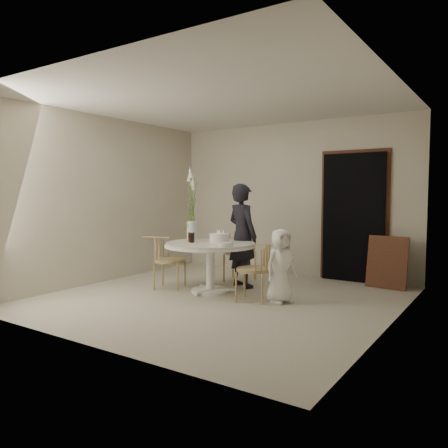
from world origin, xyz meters
The scene contains 18 objects.
ground centered at (0.00, 0.00, 0.00)m, with size 4.50×4.50×0.00m, color #B9B49E.
room_shell centered at (0.00, 0.00, 1.62)m, with size 4.50×4.50×4.50m.
doorway centered at (1.15, 2.19, 1.05)m, with size 1.00×0.10×2.10m, color black.
door_trim centered at (1.15, 2.23, 1.11)m, with size 1.12×0.03×2.22m, color brown.
table centered at (-0.35, 0.25, 0.62)m, with size 1.33×1.33×0.73m.
picture_frame centered at (1.76, 1.95, 0.40)m, with size 0.60×0.04×0.80m, color brown.
chair_far centered at (-0.44, 1.31, 0.57)m, with size 0.54×0.57×0.88m.
chair_right centered at (0.55, 0.16, 0.51)m, with size 0.52×0.49×0.79m.
chair_left centered at (-1.11, 0.06, 0.52)m, with size 0.57×0.55×0.80m.
girl centered at (-0.14, 0.81, 0.80)m, with size 0.58×0.38×1.60m, color black.
boy centered at (0.79, 0.26, 0.49)m, with size 0.48×0.31×0.98m, color white.
birthday_cake centered at (-0.22, 0.29, 0.80)m, with size 0.28×0.28×0.19m.
cola_tumbler_a centered at (-0.62, 0.17, 0.80)m, with size 0.07×0.07×0.14m, color black.
cola_tumbler_b centered at (-0.58, 0.10, 0.80)m, with size 0.07×0.07×0.14m, color black.
cola_tumbler_c centered at (-0.66, 0.18, 0.80)m, with size 0.07×0.07×0.14m, color black.
cola_tumbler_d centered at (-0.61, 0.16, 0.80)m, with size 0.06×0.06×0.14m, color black.
plate_stack centered at (0.09, -0.01, 0.76)m, with size 0.21×0.21×0.05m, color silver.
flower_vase centered at (-0.85, 0.45, 1.17)m, with size 0.15×0.15×1.14m.
Camera 1 is at (3.34, -4.92, 1.46)m, focal length 35.00 mm.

